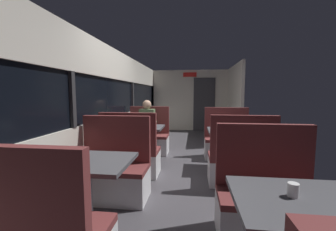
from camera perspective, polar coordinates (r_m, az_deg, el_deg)
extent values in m
cube|color=#423F44|center=(4.32, 4.32, -13.33)|extent=(3.30, 9.20, 0.02)
cube|color=beige|center=(4.49, -14.58, -6.33)|extent=(0.08, 8.40, 0.95)
cube|color=beige|center=(4.43, -15.09, 13.34)|extent=(0.08, 8.40, 0.60)
cube|color=black|center=(4.40, -14.98, 4.58)|extent=(0.03, 8.40, 0.75)
cube|color=#2D2D30|center=(3.13, -24.12, 3.84)|extent=(0.06, 0.08, 0.75)
cube|color=#2D2D30|center=(5.71, -9.42, 4.94)|extent=(0.06, 0.08, 0.75)
cube|color=#2D2D30|center=(8.43, -4.02, 5.26)|extent=(0.06, 0.08, 0.75)
cube|color=beige|center=(8.28, 5.77, 4.02)|extent=(2.90, 0.08, 2.30)
cube|color=#333338|center=(8.24, 9.58, 2.92)|extent=(0.80, 0.04, 2.00)
cube|color=red|center=(8.25, 5.83, 10.76)|extent=(0.50, 0.03, 0.16)
cube|color=beige|center=(7.19, 17.20, 3.53)|extent=(0.08, 2.40, 2.30)
cylinder|color=#9E9EA3|center=(2.49, -20.64, -19.60)|extent=(0.10, 0.10, 0.70)
cube|color=#4C4C51|center=(2.36, -20.96, -11.44)|extent=(0.90, 0.70, 0.04)
cube|color=brown|center=(1.97, -30.55, -24.99)|extent=(0.95, 0.50, 0.06)
cube|color=brown|center=(1.67, -35.79, -17.41)|extent=(0.95, 0.08, 0.65)
cube|color=silver|center=(3.10, -14.61, -17.33)|extent=(0.95, 0.50, 0.39)
cube|color=brown|center=(3.02, -14.72, -13.40)|extent=(0.95, 0.50, 0.06)
cube|color=brown|center=(3.12, -13.46, -6.01)|extent=(0.95, 0.08, 0.65)
cylinder|color=#9E9EA3|center=(4.48, -7.19, -7.86)|extent=(0.10, 0.10, 0.70)
cube|color=#4C4C51|center=(4.40, -7.25, -3.18)|extent=(0.90, 0.70, 0.04)
cube|color=silver|center=(3.91, -9.59, -12.31)|extent=(0.95, 0.50, 0.39)
cube|color=brown|center=(3.84, -9.65, -9.12)|extent=(0.95, 0.50, 0.06)
cube|color=brown|center=(3.57, -10.71, -4.45)|extent=(0.95, 0.08, 0.65)
cube|color=silver|center=(5.14, -5.34, -7.83)|extent=(0.95, 0.50, 0.39)
cube|color=brown|center=(5.09, -5.37, -5.37)|extent=(0.95, 0.50, 0.06)
cube|color=brown|center=(5.24, -4.91, -1.12)|extent=(0.95, 0.08, 0.65)
cube|color=#4C4C51|center=(1.70, 32.94, -18.90)|extent=(0.90, 0.70, 0.04)
cube|color=silver|center=(2.48, 24.94, -23.95)|extent=(0.95, 0.50, 0.39)
cube|color=brown|center=(2.38, 25.19, -19.22)|extent=(0.95, 0.50, 0.06)
cube|color=brown|center=(2.45, 24.01, -9.61)|extent=(0.95, 0.08, 0.65)
cylinder|color=#9E9EA3|center=(4.21, 16.73, -8.94)|extent=(0.10, 0.10, 0.70)
cube|color=#4C4C51|center=(4.13, 16.88, -3.98)|extent=(0.90, 0.70, 0.04)
cube|color=silver|center=(3.64, 18.44, -13.93)|extent=(0.95, 0.50, 0.39)
cube|color=brown|center=(3.57, 18.56, -10.52)|extent=(0.95, 0.50, 0.06)
cube|color=brown|center=(3.28, 19.49, -5.58)|extent=(0.95, 0.08, 0.65)
cube|color=silver|center=(4.88, 15.37, -8.75)|extent=(0.95, 0.50, 0.39)
cube|color=brown|center=(4.83, 15.44, -6.17)|extent=(0.95, 0.50, 0.06)
cube|color=brown|center=(4.98, 15.20, -1.66)|extent=(0.95, 0.08, 0.65)
cube|color=#26262D|center=(5.13, -5.35, -7.51)|extent=(0.30, 0.36, 0.45)
cube|color=#59724C|center=(4.99, -5.53, -1.76)|extent=(0.34, 0.22, 0.60)
sphere|color=tan|center=(4.93, -5.63, 2.94)|extent=(0.20, 0.20, 0.20)
cylinder|color=#59724C|center=(4.86, -8.30, -1.75)|extent=(0.07, 0.28, 0.07)
cylinder|color=#59724C|center=(4.77, -3.65, -1.85)|extent=(0.07, 0.28, 0.07)
cylinder|color=white|center=(1.68, 30.33, -16.72)|extent=(0.07, 0.07, 0.09)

